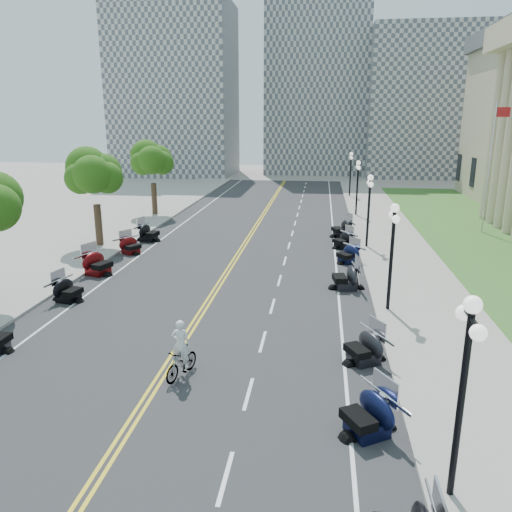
{
  "coord_description": "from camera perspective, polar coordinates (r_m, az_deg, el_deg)",
  "views": [
    {
      "loc": [
        5.33,
        -18.39,
        8.68
      ],
      "look_at": [
        2.18,
        5.74,
        2.0
      ],
      "focal_mm": 35.0,
      "sensor_mm": 36.0,
      "label": 1
    }
  ],
  "objects": [
    {
      "name": "lane_dash_4",
      "position": [
        13.7,
        -3.51,
        -23.94
      ],
      "size": [
        0.12,
        2.0,
        0.0
      ],
      "primitive_type": "cube",
      "color": "white",
      "rests_on": "road"
    },
    {
      "name": "sidewalk_south",
      "position": [
        33.63,
        -20.94,
        -0.51
      ],
      "size": [
        5.0,
        90.0,
        0.15
      ],
      "primitive_type": "cube",
      "color": "#9E9991",
      "rests_on": "ground"
    },
    {
      "name": "lane_dash_10",
      "position": [
        35.53,
        3.79,
        1.2
      ],
      "size": [
        0.12,
        2.0,
        0.0
      ],
      "primitive_type": "cube",
      "color": "white",
      "rests_on": "road"
    },
    {
      "name": "centerline_yellow_b",
      "position": [
        30.14,
        -2.83,
        -1.38
      ],
      "size": [
        0.12,
        90.0,
        0.0
      ],
      "primitive_type": "cube",
      "color": "yellow",
      "rests_on": "road"
    },
    {
      "name": "motorcycle_n_9",
      "position": [
        35.18,
        9.91,
        1.89
      ],
      "size": [
        2.49,
        2.49,
        1.26
      ],
      "primitive_type": null,
      "rotation": [
        0.0,
        0.0,
        -1.01
      ],
      "color": "black",
      "rests_on": "road"
    },
    {
      "name": "street_lamp_1",
      "position": [
        12.48,
        22.39,
        -15.09
      ],
      "size": [
        0.5,
        1.2,
        4.9
      ],
      "primitive_type": null,
      "color": "black",
      "rests_on": "sidewalk_north"
    },
    {
      "name": "cyclist_rider",
      "position": [
        17.26,
        -8.7,
        -7.75
      ],
      "size": [
        0.65,
        0.42,
        1.77
      ],
      "primitive_type": "imported",
      "rotation": [
        0.0,
        0.0,
        3.14
      ],
      "color": "white",
      "rests_on": "bicycle"
    },
    {
      "name": "bicycle",
      "position": [
        17.86,
        -8.51,
        -11.96
      ],
      "size": [
        1.07,
        1.86,
        1.08
      ],
      "primitive_type": "imported",
      "rotation": [
        0.0,
        0.0,
        -0.34
      ],
      "color": "#A51414",
      "rests_on": "road"
    },
    {
      "name": "lane_dash_12",
      "position": [
        43.32,
        4.49,
        3.76
      ],
      "size": [
        0.12,
        2.0,
        0.0
      ],
      "primitive_type": "cube",
      "color": "white",
      "rests_on": "road"
    },
    {
      "name": "edge_line_south",
      "position": [
        31.92,
        -14.42,
        -0.9
      ],
      "size": [
        0.12,
        90.0,
        0.0
      ],
      "primitive_type": "cube",
      "color": "white",
      "rests_on": "road"
    },
    {
      "name": "street_lamp_2",
      "position": [
        23.43,
        15.2,
        -0.24
      ],
      "size": [
        0.5,
        1.2,
        4.9
      ],
      "primitive_type": null,
      "color": "black",
      "rests_on": "sidewalk_north"
    },
    {
      "name": "road",
      "position": [
        30.16,
        -3.05,
        -1.39
      ],
      "size": [
        16.0,
        90.0,
        0.01
      ],
      "primitive_type": "cube",
      "color": "#333335",
      "rests_on": "ground"
    },
    {
      "name": "centerline_yellow_a",
      "position": [
        30.18,
        -3.27,
        -1.36
      ],
      "size": [
        0.12,
        90.0,
        0.0
      ],
      "primitive_type": "cube",
      "color": "yellow",
      "rests_on": "road"
    },
    {
      "name": "flagpole",
      "position": [
        42.49,
        25.09,
        8.96
      ],
      "size": [
        1.1,
        0.2,
        10.0
      ],
      "primitive_type": null,
      "color": "silver",
      "rests_on": "ground"
    },
    {
      "name": "motorcycle_s_8",
      "position": [
        34.26,
        -14.15,
        1.28
      ],
      "size": [
        2.47,
        2.47,
        1.25
      ],
      "primitive_type": null,
      "rotation": [
        0.0,
        0.0,
        0.99
      ],
      "color": "#590A0C",
      "rests_on": "road"
    },
    {
      "name": "street_lamp_5",
      "position": [
        58.8,
        10.74,
        9.15
      ],
      "size": [
        0.5,
        1.2,
        4.9
      ],
      "primitive_type": null,
      "color": "black",
      "rests_on": "sidewalk_north"
    },
    {
      "name": "motorcycle_n_8",
      "position": [
        31.58,
        10.48,
        0.32
      ],
      "size": [
        2.53,
        2.53,
        1.26
      ],
      "primitive_type": null,
      "rotation": [
        0.0,
        0.0,
        -0.9
      ],
      "color": "black",
      "rests_on": "road"
    },
    {
      "name": "motorcycle_s_6",
      "position": [
        26.25,
        -20.72,
        -3.54
      ],
      "size": [
        2.12,
        2.12,
        1.26
      ],
      "primitive_type": null,
      "rotation": [
        0.0,
        0.0,
        1.38
      ],
      "color": "black",
      "rests_on": "road"
    },
    {
      "name": "distant_block_b",
      "position": [
        86.63,
        6.95,
        19.43
      ],
      "size": [
        16.0,
        12.0,
        30.0
      ],
      "primitive_type": "cube",
      "color": "gray",
      "rests_on": "ground"
    },
    {
      "name": "lane_dash_15",
      "position": [
        55.12,
        5.17,
        6.24
      ],
      "size": [
        0.12,
        2.0,
        0.0
      ],
      "primitive_type": "cube",
      "color": "white",
      "rests_on": "road"
    },
    {
      "name": "distant_block_c",
      "position": [
        85.07,
        19.54,
        16.08
      ],
      "size": [
        20.0,
        14.0,
        22.0
      ],
      "primitive_type": "cube",
      "color": "gray",
      "rests_on": "ground"
    },
    {
      "name": "edge_line_north",
      "position": [
        29.71,
        9.19,
        -1.82
      ],
      "size": [
        0.12,
        90.0,
        0.0
      ],
      "primitive_type": "cube",
      "color": "white",
      "rests_on": "road"
    },
    {
      "name": "lane_dash_9",
      "position": [
        31.68,
        3.31,
        -0.56
      ],
      "size": [
        0.12,
        2.0,
        0.0
      ],
      "primitive_type": "cube",
      "color": "white",
      "rests_on": "road"
    },
    {
      "name": "lane_dash_11",
      "position": [
        39.42,
        4.17,
        2.61
      ],
      "size": [
        0.12,
        2.0,
        0.0
      ],
      "primitive_type": "cube",
      "color": "white",
      "rests_on": "road"
    },
    {
      "name": "distant_block_a",
      "position": [
        83.82,
        -9.18,
        18.12
      ],
      "size": [
        18.0,
        14.0,
        26.0
      ],
      "primitive_type": "cube",
      "color": "gray",
      "rests_on": "ground"
    },
    {
      "name": "tree_3",
      "position": [
        36.05,
        -17.96,
        8.36
      ],
      "size": [
        4.8,
        4.8,
        9.2
      ],
      "primitive_type": null,
      "color": "#235619",
      "rests_on": "sidewalk_south"
    },
    {
      "name": "lane_dash_8",
      "position": [
        27.86,
        2.7,
        -2.79
      ],
      "size": [
        0.12,
        2.0,
        0.0
      ],
      "primitive_type": "cube",
      "color": "white",
      "rests_on": "road"
    },
    {
      "name": "lane_dash_19",
      "position": [
        70.96,
        5.73,
        8.26
      ],
      "size": [
        0.12,
        2.0,
        0.0
      ],
      "primitive_type": "cube",
      "color": "white",
      "rests_on": "road"
    },
    {
      "name": "motorcycle_n_10",
      "position": [
        38.5,
        9.79,
        3.21
      ],
      "size": [
        2.65,
        2.65,
        1.46
      ],
      "primitive_type": null,
      "rotation": [
        0.0,
        0.0,
        -1.24
      ],
      "color": "black",
      "rests_on": "road"
    },
    {
      "name": "lane_dash_5",
      "position": [
        16.94,
        -0.87,
        -15.44
      ],
      "size": [
        0.12,
        2.0,
        0.0
      ],
      "primitive_type": "cube",
      "color": "white",
      "rests_on": "road"
    },
    {
      "name": "street_lamp_4",
      "position": [
        46.9,
        11.49,
        7.6
      ],
      "size": [
        0.5,
        1.2,
        4.9
      ],
      "primitive_type": null,
      "color": "black",
      "rests_on": "sidewalk_north"
    },
    {
      "name": "lane_dash_18",
      "position": [
        66.99,
        5.62,
        7.85
      ],
      "size": [
        0.12,
        2.0,
        0.0
      ],
      "primitive_type": "cube",
      "color": "white",
      "rests_on": "road"
    },
    {
      "name": "street_lamp_3",
      "position": [
        35.08,
        12.73,
        4.99
      ],
      "size": [
        0.5,
        1.2,
        4.9
      ],
      "primitive_type": null,
      "color": "black",
      "rests_on": "sidewalk_north"
    },
    {
      "name": "motorcycle_s_9",
      "position": [
        37.5,
        -12.18,
        2.72
      ],
      "size": [
        2.28,
        2.28,
        1.41
      ],
      "primitive_type": null,
      "rotation": [
        0.0,
        0.0,
        1.43
      ],
      "color": "black",
      "rests_on": "road"
    },
    {
      "name": "motorcycle_n_5",
      "position": [
        19.0,
        12.26,
        -10.03
      ],
      "size": [
        2.53,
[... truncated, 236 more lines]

